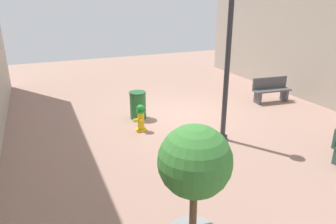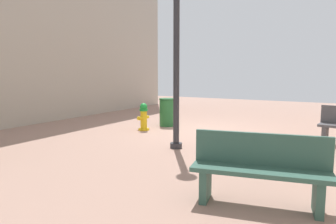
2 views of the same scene
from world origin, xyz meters
TOP-DOWN VIEW (x-y plane):
  - ground_plane at (0.00, 0.00)m, footprint 23.40×23.40m
  - fire_hydrant at (1.55, 0.77)m, footprint 0.41×0.43m
  - bench_near at (-4.00, 0.11)m, footprint 1.53×0.61m
  - planter_tree at (2.43, 5.81)m, footprint 1.03×1.03m
  - street_lamp at (-0.40, 2.29)m, footprint 0.36×0.36m
  - trash_bin at (1.29, -0.26)m, footprint 0.56×0.56m

SIDE VIEW (x-z plane):
  - ground_plane at x=0.00m, z-range 0.00..0.00m
  - fire_hydrant at x=1.55m, z-range 0.00..0.83m
  - trash_bin at x=1.29m, z-range 0.00..0.92m
  - bench_near at x=-4.00m, z-range 0.01..0.96m
  - planter_tree at x=2.43m, z-range 0.29..2.55m
  - street_lamp at x=-0.40m, z-range 0.50..4.94m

